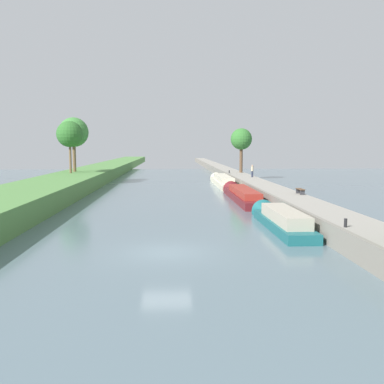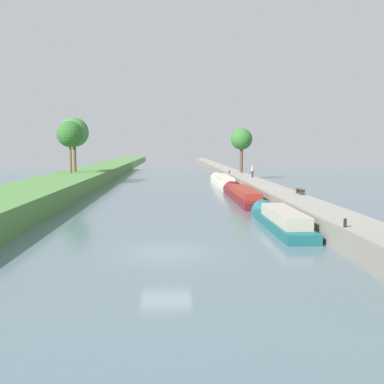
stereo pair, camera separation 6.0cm
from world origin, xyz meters
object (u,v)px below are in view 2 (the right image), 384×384
(narrowboat_teal, at_px, (280,219))
(narrowboat_cream, at_px, (222,181))
(mooring_bollard_near, at_px, (345,223))
(park_bench, at_px, (300,190))
(person_walking, at_px, (252,171))
(narrowboat_maroon, at_px, (242,194))
(mooring_bollard_far, at_px, (229,172))

(narrowboat_teal, distance_m, narrowboat_cream, 30.52)
(mooring_bollard_near, xyz_separation_m, park_bench, (2.26, 15.21, 0.12))
(narrowboat_teal, bearing_deg, person_walking, 82.80)
(person_walking, relative_size, park_bench, 1.11)
(narrowboat_maroon, relative_size, person_walking, 9.25)
(narrowboat_cream, relative_size, mooring_bollard_near, 35.39)
(narrowboat_teal, relative_size, person_walking, 6.45)
(narrowboat_maroon, relative_size, mooring_bollard_far, 34.14)
(mooring_bollard_near, distance_m, mooring_bollard_far, 44.22)
(narrowboat_maroon, distance_m, person_walking, 15.48)
(narrowboat_cream, xyz_separation_m, mooring_bollard_far, (1.95, 7.36, 0.81))
(narrowboat_maroon, height_order, person_walking, person_walking)
(narrowboat_teal, bearing_deg, mooring_bollard_far, 87.34)
(narrowboat_teal, height_order, person_walking, person_walking)
(narrowboat_maroon, xyz_separation_m, person_walking, (3.87, 14.91, 1.53))
(narrowboat_maroon, distance_m, mooring_bollard_near, 21.12)
(narrowboat_maroon, bearing_deg, mooring_bollard_near, -84.85)
(narrowboat_teal, bearing_deg, park_bench, 65.62)
(person_walking, bearing_deg, mooring_bollard_far, 103.44)
(narrowboat_cream, bearing_deg, narrowboat_teal, -89.65)
(mooring_bollard_near, relative_size, mooring_bollard_far, 1.00)
(narrowboat_maroon, xyz_separation_m, narrowboat_cream, (-0.05, 15.84, 0.07))
(narrowboat_maroon, height_order, mooring_bollard_far, mooring_bollard_far)
(person_walking, relative_size, mooring_bollard_far, 3.69)
(park_bench, bearing_deg, mooring_bollard_near, -98.44)
(narrowboat_maroon, height_order, narrowboat_cream, narrowboat_cream)
(person_walking, distance_m, mooring_bollard_near, 35.99)
(narrowboat_teal, distance_m, mooring_bollard_far, 37.92)
(person_walking, xyz_separation_m, mooring_bollard_near, (-1.98, -35.93, -0.65))
(narrowboat_maroon, distance_m, narrowboat_cream, 15.84)
(person_walking, height_order, mooring_bollard_near, person_walking)
(mooring_bollard_far, height_order, park_bench, park_bench)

